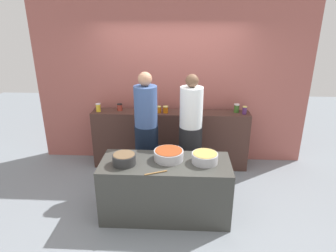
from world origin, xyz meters
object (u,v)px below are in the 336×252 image
at_px(cooking_pot_left, 124,159).
at_px(cook_with_tongs, 147,136).
at_px(preserve_jar_6, 237,108).
at_px(cooking_pot_center, 169,155).
at_px(preserve_jar_2, 145,106).
at_px(wooden_spoon, 156,173).
at_px(preserve_jar_1, 120,107).
at_px(preserve_jar_3, 152,108).
at_px(cook_in_cap, 190,137).
at_px(preserve_jar_7, 245,110).
at_px(preserve_jar_0, 98,108).
at_px(cooking_pot_right, 205,158).
at_px(preserve_jar_5, 166,110).
at_px(preserve_jar_4, 159,109).

distance_m(cooking_pot_left, cook_with_tongs, 0.88).
height_order(preserve_jar_6, cooking_pot_center, preserve_jar_6).
bearing_deg(preserve_jar_2, cooking_pot_left, -93.15).
height_order(cooking_pot_left, wooden_spoon, cooking_pot_left).
xyz_separation_m(preserve_jar_1, cooking_pot_center, (0.91, -1.35, -0.22)).
xyz_separation_m(preserve_jar_3, preserve_jar_6, (1.44, 0.08, -0.00)).
xyz_separation_m(cook_with_tongs, cook_in_cap, (0.68, 0.01, -0.01)).
relative_size(preserve_jar_3, wooden_spoon, 0.51).
relative_size(preserve_jar_7, wooden_spoon, 0.47).
relative_size(preserve_jar_0, cook_with_tongs, 0.08).
relative_size(preserve_jar_7, cooking_pot_right, 0.40).
bearing_deg(cooking_pot_right, cook_in_cap, 102.41).
relative_size(cooking_pot_left, cook_with_tongs, 0.16).
bearing_deg(preserve_jar_5, preserve_jar_1, 173.59).
bearing_deg(wooden_spoon, preserve_jar_0, 124.43).
height_order(preserve_jar_2, cooking_pot_left, preserve_jar_2).
relative_size(preserve_jar_7, cook_in_cap, 0.07).
bearing_deg(preserve_jar_1, preserve_jar_6, 0.28).
bearing_deg(wooden_spoon, cooking_pot_left, 153.08).
bearing_deg(cooking_pot_center, cook_in_cap, 67.23).
relative_size(preserve_jar_3, preserve_jar_5, 1.24).
height_order(preserve_jar_2, preserve_jar_4, preserve_jar_2).
height_order(preserve_jar_4, cooking_pot_center, preserve_jar_4).
xyz_separation_m(preserve_jar_2, preserve_jar_5, (0.36, -0.13, -0.01)).
relative_size(preserve_jar_5, wooden_spoon, 0.41).
height_order(preserve_jar_5, preserve_jar_6, preserve_jar_6).
bearing_deg(preserve_jar_4, cook_with_tongs, -104.72).
distance_m(preserve_jar_2, cook_with_tongs, 0.75).
distance_m(preserve_jar_4, wooden_spoon, 1.67).
distance_m(preserve_jar_3, preserve_jar_4, 0.12).
relative_size(preserve_jar_0, preserve_jar_7, 1.05).
distance_m(preserve_jar_0, cook_in_cap, 1.69).
bearing_deg(preserve_jar_0, cook_in_cap, -19.79).
bearing_deg(cook_with_tongs, preserve_jar_0, 146.97).
xyz_separation_m(preserve_jar_0, wooden_spoon, (1.13, -1.65, -0.29)).
relative_size(preserve_jar_5, cooking_pot_center, 0.30).
bearing_deg(preserve_jar_7, preserve_jar_1, 177.74).
relative_size(preserve_jar_3, preserve_jar_7, 1.08).
distance_m(preserve_jar_0, preserve_jar_3, 0.92).
relative_size(preserve_jar_1, preserve_jar_5, 1.04).
distance_m(preserve_jar_2, cooking_pot_center, 1.49).
bearing_deg(preserve_jar_0, preserve_jar_5, -0.74).
distance_m(preserve_jar_4, preserve_jar_5, 0.11).
relative_size(preserve_jar_5, cooking_pot_left, 0.39).
distance_m(cooking_pot_left, wooden_spoon, 0.48).
xyz_separation_m(preserve_jar_0, cooking_pot_left, (0.71, -1.44, -0.23)).
height_order(preserve_jar_3, preserve_jar_4, preserve_jar_3).
bearing_deg(cook_with_tongs, cooking_pot_left, -102.06).
xyz_separation_m(wooden_spoon, cook_in_cap, (0.44, 1.09, 0.01)).
relative_size(preserve_jar_3, cook_with_tongs, 0.08).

